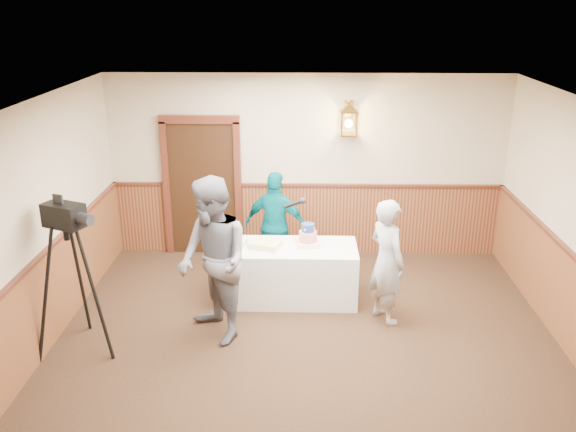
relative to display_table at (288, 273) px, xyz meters
The scene contains 10 objects.
ground 1.95m from the display_table, 82.83° to the right, with size 7.00×7.00×0.00m, color black.
room_shell 1.85m from the display_table, 82.70° to the right, with size 6.02×7.02×2.81m.
display_table is the anchor object (origin of this frame).
tiered_cake 0.56m from the display_table, 14.39° to the left, with size 0.33×0.33×0.30m.
sheet_cake_yellow 0.52m from the display_table, behind, with size 0.39×0.30×0.08m, color #FAEB95.
sheet_cake_green 0.83m from the display_table, behind, with size 0.31×0.25×0.07m, color #B5DD9C.
interviewer 1.45m from the display_table, 129.49° to the right, with size 1.63×1.21×1.97m.
baker 1.39m from the display_table, 23.93° to the right, with size 0.58×0.38×1.59m, color #A5A6AC.
assistant_p 0.82m from the display_table, 105.79° to the left, with size 0.92×0.38×1.57m, color #015862.
tv_camera_rig 2.74m from the display_table, 150.54° to the right, with size 0.69×0.65×1.77m.
Camera 1 is at (-0.05, -5.46, 3.84)m, focal length 38.00 mm.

